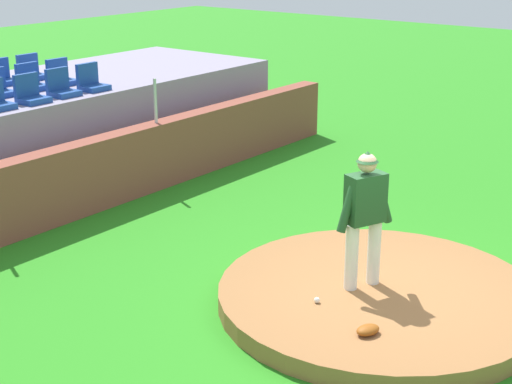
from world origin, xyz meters
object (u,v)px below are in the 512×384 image
stadium_chair_9 (61,77)px  stadium_chair_13 (2,77)px  baseball (317,300)px  stadium_chair_4 (91,82)px  stadium_chair_2 (31,94)px  pitcher (365,209)px  stadium_chair_3 (61,87)px  stadium_chair_8 (31,82)px  fielding_glove (368,330)px  stadium_chair_14 (31,71)px

stadium_chair_9 → stadium_chair_13: bearing=-52.8°
baseball → stadium_chair_4: stadium_chair_4 is taller
stadium_chair_2 → baseball: bearing=82.8°
stadium_chair_9 → pitcher: bearing=79.2°
stadium_chair_9 → stadium_chair_13: (-0.70, 0.93, 0.00)m
pitcher → stadium_chair_13: 8.67m
baseball → stadium_chair_3: bearing=76.9°
stadium_chair_3 → stadium_chair_9: size_ratio=1.00×
baseball → stadium_chair_2: stadium_chair_2 is taller
stadium_chair_8 → stadium_chair_4: bearing=126.2°
baseball → stadium_chair_13: bearing=79.7°
stadium_chair_9 → stadium_chair_13: 1.16m
fielding_glove → stadium_chair_13: stadium_chair_13 is taller
pitcher → stadium_chair_13: stadium_chair_13 is taller
fielding_glove → stadium_chair_4: (2.53, 7.50, 1.63)m
stadium_chair_3 → stadium_chair_9: bearing=-128.6°
pitcher → stadium_chair_14: 8.78m
pitcher → stadium_chair_14: stadium_chair_14 is taller
pitcher → stadium_chair_14: bearing=103.2°
pitcher → baseball: bearing=-170.6°
fielding_glove → stadium_chair_4: 8.08m
stadium_chair_8 → stadium_chair_9: size_ratio=1.00×
stadium_chair_3 → stadium_chair_8: size_ratio=1.00×
stadium_chair_2 → stadium_chair_13: (0.70, 1.84, 0.00)m
stadium_chair_14 → baseball: bearing=75.1°
baseball → stadium_chair_3: stadium_chair_3 is taller
baseball → fielding_glove: size_ratio=0.25×
fielding_glove → stadium_chair_3: bearing=-84.9°
pitcher → stadium_chair_3: bearing=106.5°
fielding_glove → stadium_chair_14: bearing=-86.4°
fielding_glove → stadium_chair_9: stadium_chair_9 is taller
stadium_chair_4 → fielding_glove: bearing=71.3°
pitcher → stadium_chair_9: (1.47, 7.68, 0.63)m
stadium_chair_3 → stadium_chair_4: size_ratio=1.00×
stadium_chair_13 → stadium_chair_4: bearing=110.9°
pitcher → stadium_chair_13: size_ratio=3.64×
stadium_chair_3 → stadium_chair_4: bearing=178.7°
stadium_chair_2 → stadium_chair_13: bearing=-110.8°
stadium_chair_3 → stadium_chair_13: same height
fielding_glove → stadium_chair_8: size_ratio=0.60×
stadium_chair_8 → stadium_chair_13: bearing=-88.7°
baseball → stadium_chair_14: (2.25, 8.44, 1.64)m
stadium_chair_13 → fielding_glove: bearing=78.8°
pitcher → stadium_chair_4: stadium_chair_4 is taller
stadium_chair_4 → stadium_chair_14: (0.02, 1.84, 0.00)m
pitcher → stadium_chair_3: size_ratio=3.64×
fielding_glove → stadium_chair_2: (1.14, 7.48, 1.63)m
pitcher → stadium_chair_9: bearing=102.1°
baseball → stadium_chair_14: stadium_chair_14 is taller
stadium_chair_8 → stadium_chair_13: same height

